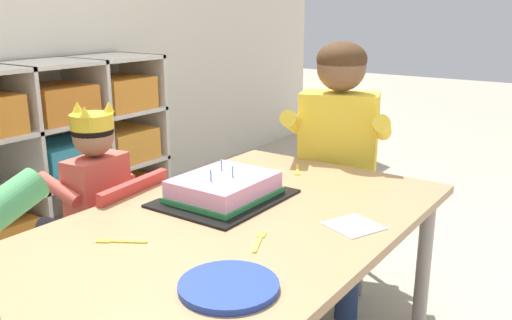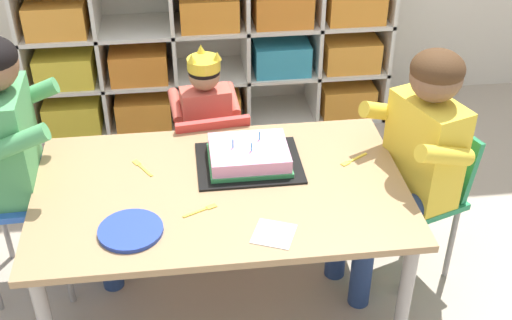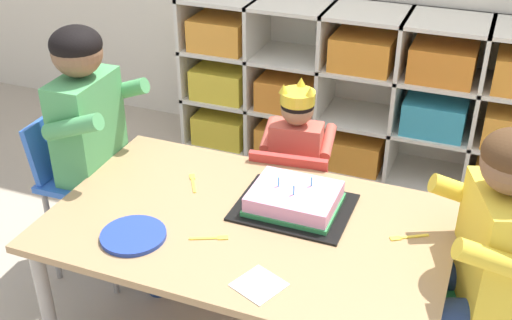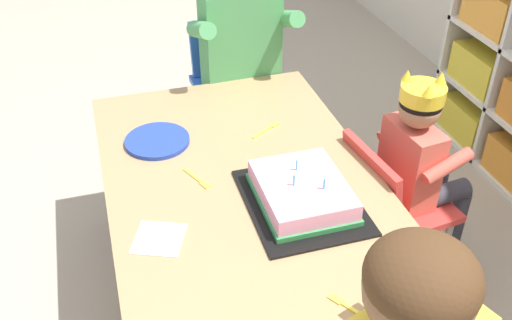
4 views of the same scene
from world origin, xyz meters
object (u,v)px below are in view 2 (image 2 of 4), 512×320
adult_helper_seated (27,140)px  fork_by_napkin (142,167)px  activity_table (221,198)px  fork_near_cake_tray (353,160)px  fork_at_table_front_edge (202,210)px  classroom_chair_guest_side (427,188)px  birthday_cake_on_tray (249,157)px  child_with_crown (205,112)px  classroom_chair_blue (210,153)px  guest_at_table_side (413,149)px  classroom_chair_adult_side (7,191)px  paper_plate_stack (131,230)px

adult_helper_seated → fork_by_napkin: size_ratio=9.03×
activity_table → fork_near_cake_tray: fork_near_cake_tray is taller
fork_by_napkin → fork_at_table_front_edge: bearing=5.1°
adult_helper_seated → classroom_chair_guest_side: 1.54m
birthday_cake_on_tray → child_with_crown: bearing=106.7°
classroom_chair_blue → child_with_crown: bearing=-90.7°
fork_by_napkin → fork_near_cake_tray: bearing=55.3°
guest_at_table_side → fork_near_cake_tray: guest_at_table_side is taller
adult_helper_seated → birthday_cake_on_tray: adult_helper_seated is taller
adult_helper_seated → birthday_cake_on_tray: size_ratio=2.73×
classroom_chair_guest_side → guest_at_table_side: (-0.10, -0.04, 0.21)m
activity_table → child_with_crown: (-0.02, 0.61, 0.02)m
child_with_crown → classroom_chair_adult_side: 0.89m
guest_at_table_side → paper_plate_stack: 1.08m
classroom_chair_guest_side → fork_at_table_front_edge: bearing=-95.2°
classroom_chair_blue → child_with_crown: size_ratio=0.71×
classroom_chair_blue → fork_near_cake_tray: size_ratio=4.85×
classroom_chair_blue → fork_at_table_front_edge: 0.67m
activity_table → guest_at_table_side: guest_at_table_side is taller
classroom_chair_guest_side → guest_at_table_side: guest_at_table_side is taller
guest_at_table_side → fork_near_cake_tray: bearing=-121.9°
fork_at_table_front_edge → fork_near_cake_tray: same height
fork_at_table_front_edge → classroom_chair_adult_side: bearing=-48.5°
activity_table → birthday_cake_on_tray: size_ratio=3.40×
classroom_chair_guest_side → guest_at_table_side: bearing=-90.0°
activity_table → guest_at_table_side: 0.74m
child_with_crown → paper_plate_stack: (-0.29, -0.83, 0.04)m
guest_at_table_side → fork_at_table_front_edge: guest_at_table_side is taller
paper_plate_stack → fork_at_table_front_edge: size_ratio=1.76×
birthday_cake_on_tray → fork_by_napkin: birthday_cake_on_tray is taller
classroom_chair_adult_side → adult_helper_seated: (0.11, 0.00, 0.22)m
guest_at_table_side → fork_near_cake_tray: size_ratio=8.26×
child_with_crown → fork_by_napkin: 0.52m
adult_helper_seated → child_with_crown: bearing=-59.7°
fork_at_table_front_edge → classroom_chair_guest_side: bearing=169.2°
adult_helper_seated → birthday_cake_on_tray: bearing=-96.0°
activity_table → adult_helper_seated: adult_helper_seated is taller
child_with_crown → paper_plate_stack: child_with_crown is taller
activity_table → classroom_chair_blue: classroom_chair_blue is taller
classroom_chair_guest_side → paper_plate_stack: bearing=-93.9°
activity_table → fork_near_cake_tray: bearing=11.7°
activity_table → birthday_cake_on_tray: 0.20m
guest_at_table_side → fork_by_napkin: bearing=-114.9°
classroom_chair_guest_side → child_with_crown: bearing=-140.5°
child_with_crown → paper_plate_stack: bearing=63.9°
activity_table → fork_by_napkin: fork_by_napkin is taller
activity_table → fork_at_table_front_edge: size_ratio=11.01×
guest_at_table_side → fork_at_table_front_edge: (-0.80, -0.19, -0.06)m
classroom_chair_adult_side → birthday_cake_on_tray: classroom_chair_adult_side is taller
classroom_chair_adult_side → fork_by_napkin: size_ratio=5.89×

